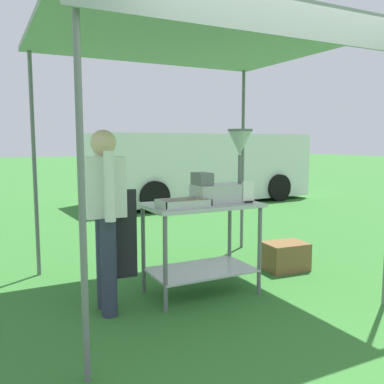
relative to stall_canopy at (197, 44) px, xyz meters
The scene contains 9 objects.
ground_plane 5.56m from the stall_canopy, 88.69° to the left, with size 70.00×70.00×0.00m, color #33702D.
stall_canopy is the anchor object (origin of this frame).
donut_cart 1.79m from the stall_canopy, 90.00° to the right, with size 1.11×0.65×0.91m.
donut_tray 1.54m from the stall_canopy, 136.59° to the right, with size 0.46×0.27×0.07m.
donut_fryer 1.30m from the stall_canopy, 26.51° to the right, with size 0.62×0.28×0.72m.
menu_sign 1.52m from the stall_canopy, 32.26° to the right, with size 0.13×0.05×0.22m.
vendor 1.81m from the stall_canopy, behind, with size 0.46×0.53×1.61m.
supply_crate 2.59m from the stall_canopy, ahead, with size 0.52×0.40×0.33m.
van_white 6.60m from the stall_canopy, 61.44° to the left, with size 5.73×2.34×1.69m.
Camera 1 is at (-2.02, -2.65, 1.51)m, focal length 39.10 mm.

